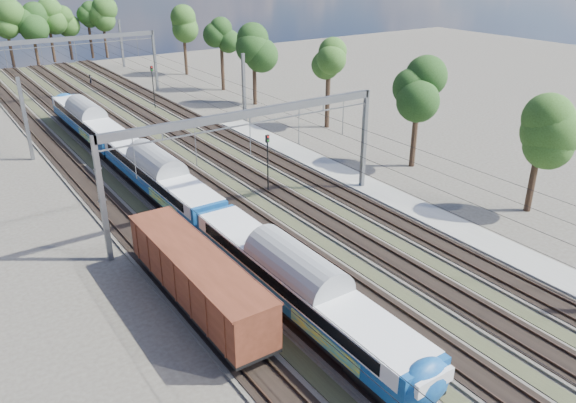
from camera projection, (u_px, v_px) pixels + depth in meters
track_bed at (176, 165)px, 56.33m from camera, size 21.00×130.00×0.34m
platform at (451, 226)px, 43.55m from camera, size 3.00×70.00×0.30m
catenary at (145, 88)px, 59.76m from camera, size 25.65×130.00×9.00m
tree_belt at (90, 29)px, 92.01m from camera, size 40.89×99.13×12.06m
emu_train at (159, 172)px, 47.57m from camera, size 2.95×62.43×4.32m
freight_boxcar at (197, 277)px, 32.84m from camera, size 2.91×14.07×3.63m
worker at (91, 80)px, 90.38m from camera, size 0.56×0.71×1.72m
signal_near at (268, 156)px, 48.77m from camera, size 0.38×0.35×5.32m
signal_far at (153, 82)px, 75.85m from camera, size 0.40×0.36×5.73m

